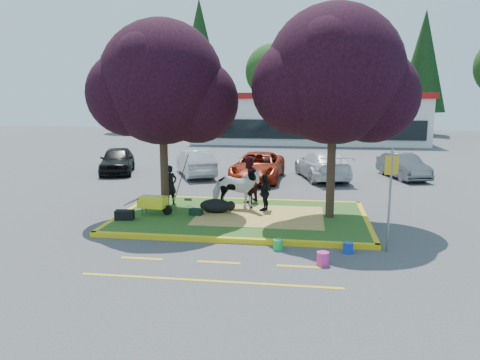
# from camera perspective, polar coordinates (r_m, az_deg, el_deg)

# --- Properties ---
(ground) EXTENTS (90.00, 90.00, 0.00)m
(ground) POSITION_cam_1_polar(r_m,az_deg,el_deg) (15.82, 0.26, -4.83)
(ground) COLOR #424244
(ground) RESTS_ON ground
(median_island) EXTENTS (8.00, 5.00, 0.15)m
(median_island) POSITION_cam_1_polar(r_m,az_deg,el_deg) (15.80, 0.26, -4.56)
(median_island) COLOR #235119
(median_island) RESTS_ON ground
(curb_near) EXTENTS (8.30, 0.16, 0.15)m
(curb_near) POSITION_cam_1_polar(r_m,az_deg,el_deg) (13.35, -1.30, -7.35)
(curb_near) COLOR yellow
(curb_near) RESTS_ON ground
(curb_far) EXTENTS (8.30, 0.16, 0.15)m
(curb_far) POSITION_cam_1_polar(r_m,az_deg,el_deg) (18.29, 1.40, -2.53)
(curb_far) COLOR yellow
(curb_far) RESTS_ON ground
(curb_left) EXTENTS (0.16, 5.30, 0.15)m
(curb_left) POSITION_cam_1_polar(r_m,az_deg,el_deg) (16.85, -13.65, -3.92)
(curb_left) COLOR yellow
(curb_left) RESTS_ON ground
(curb_right) EXTENTS (0.16, 5.30, 0.15)m
(curb_right) POSITION_cam_1_polar(r_m,az_deg,el_deg) (15.77, 15.16, -4.95)
(curb_right) COLOR yellow
(curb_right) RESTS_ON ground
(straw_bedding) EXTENTS (4.20, 3.00, 0.01)m
(straw_bedding) POSITION_cam_1_polar(r_m,az_deg,el_deg) (15.71, 2.44, -4.36)
(straw_bedding) COLOR tan
(straw_bedding) RESTS_ON median_island
(tree_purple_left) EXTENTS (5.06, 4.20, 6.51)m
(tree_purple_left) POSITION_cam_1_polar(r_m,az_deg,el_deg) (16.28, -9.45, 10.97)
(tree_purple_left) COLOR black
(tree_purple_left) RESTS_ON median_island
(tree_purple_right) EXTENTS (5.30, 4.40, 6.82)m
(tree_purple_right) POSITION_cam_1_polar(r_m,az_deg,el_deg) (15.34, 11.48, 11.72)
(tree_purple_right) COLOR black
(tree_purple_right) RESTS_ON median_island
(fire_lane_stripe_a) EXTENTS (1.10, 0.12, 0.01)m
(fire_lane_stripe_a) POSITION_cam_1_polar(r_m,az_deg,el_deg) (12.38, -11.88, -9.34)
(fire_lane_stripe_a) COLOR yellow
(fire_lane_stripe_a) RESTS_ON ground
(fire_lane_stripe_b) EXTENTS (1.10, 0.12, 0.01)m
(fire_lane_stripe_b) POSITION_cam_1_polar(r_m,az_deg,el_deg) (11.87, -2.63, -10.00)
(fire_lane_stripe_b) COLOR yellow
(fire_lane_stripe_b) RESTS_ON ground
(fire_lane_stripe_c) EXTENTS (1.10, 0.12, 0.01)m
(fire_lane_stripe_c) POSITION_cam_1_polar(r_m,az_deg,el_deg) (11.67, 7.22, -10.42)
(fire_lane_stripe_c) COLOR yellow
(fire_lane_stripe_c) RESTS_ON ground
(fire_lane_long) EXTENTS (6.00, 0.10, 0.01)m
(fire_lane_long) POSITION_cam_1_polar(r_m,az_deg,el_deg) (10.77, -3.87, -12.17)
(fire_lane_long) COLOR yellow
(fire_lane_long) RESTS_ON ground
(retail_building) EXTENTS (20.40, 8.40, 4.40)m
(retail_building) POSITION_cam_1_polar(r_m,az_deg,el_deg) (43.15, 8.20, 7.61)
(retail_building) COLOR silver
(retail_building) RESTS_ON ground
(treeline) EXTENTS (46.58, 7.80, 14.63)m
(treeline) POSITION_cam_1_polar(r_m,az_deg,el_deg) (52.87, 7.54, 14.02)
(treeline) COLOR black
(treeline) RESTS_ON ground
(cow) EXTENTS (1.80, 0.86, 1.50)m
(cow) POSITION_cam_1_polar(r_m,az_deg,el_deg) (16.37, -0.52, -1.09)
(cow) COLOR white
(cow) RESTS_ON median_island
(calf) EXTENTS (1.13, 0.69, 0.48)m
(calf) POSITION_cam_1_polar(r_m,az_deg,el_deg) (16.08, -2.99, -3.16)
(calf) COLOR black
(calf) RESTS_ON median_island
(handler) EXTENTS (0.60, 0.64, 1.47)m
(handler) POSITION_cam_1_polar(r_m,az_deg,el_deg) (17.30, -8.45, -0.63)
(handler) COLOR black
(handler) RESTS_ON median_island
(visitor_a) EXTENTS (0.99, 1.06, 1.75)m
(visitor_a) POSITION_cam_1_polar(r_m,az_deg,el_deg) (17.54, 1.03, 0.09)
(visitor_a) COLOR #411217
(visitor_a) RESTS_ON median_island
(visitor_b) EXTENTS (0.55, 0.84, 1.32)m
(visitor_b) POSITION_cam_1_polar(r_m,az_deg,el_deg) (16.21, 3.08, -1.52)
(visitor_b) COLOR black
(visitor_b) RESTS_ON median_island
(wheelbarrow) EXTENTS (1.64, 0.64, 0.62)m
(wheelbarrow) POSITION_cam_1_polar(r_m,az_deg,el_deg) (16.04, -10.56, -2.68)
(wheelbarrow) COLOR black
(wheelbarrow) RESTS_ON median_island
(gear_bag_dark) EXTENTS (0.63, 0.40, 0.30)m
(gear_bag_dark) POSITION_cam_1_polar(r_m,az_deg,el_deg) (15.66, -13.90, -4.15)
(gear_bag_dark) COLOR black
(gear_bag_dark) RESTS_ON median_island
(gear_bag_green) EXTENTS (0.49, 0.38, 0.23)m
(gear_bag_green) POSITION_cam_1_polar(r_m,az_deg,el_deg) (15.80, -5.36, -3.90)
(gear_bag_green) COLOR black
(gear_bag_green) RESTS_ON median_island
(sign_post) EXTENTS (0.37, 0.18, 2.78)m
(sign_post) POSITION_cam_1_polar(r_m,az_deg,el_deg) (12.83, 17.86, -0.88)
(sign_post) COLOR slate
(sign_post) RESTS_ON ground
(bucket_green) EXTENTS (0.29, 0.29, 0.28)m
(bucket_green) POSITION_cam_1_polar(r_m,az_deg,el_deg) (12.78, 4.63, -7.86)
(bucket_green) COLOR green
(bucket_green) RESTS_ON ground
(bucket_pink) EXTENTS (0.32, 0.32, 0.33)m
(bucket_pink) POSITION_cam_1_polar(r_m,az_deg,el_deg) (11.81, 10.06, -9.41)
(bucket_pink) COLOR #D83090
(bucket_pink) RESTS_ON ground
(bucket_blue) EXTENTS (0.35, 0.35, 0.29)m
(bucket_blue) POSITION_cam_1_polar(r_m,az_deg,el_deg) (12.81, 13.04, -8.05)
(bucket_blue) COLOR #163BB5
(bucket_blue) RESTS_ON ground
(car_black) EXTENTS (2.78, 4.41, 1.40)m
(car_black) POSITION_cam_1_polar(r_m,az_deg,el_deg) (26.10, -14.73, 2.36)
(car_black) COLOR black
(car_black) RESTS_ON ground
(car_silver) EXTENTS (3.04, 4.38, 1.37)m
(car_silver) POSITION_cam_1_polar(r_m,az_deg,el_deg) (24.43, -5.45, 2.10)
(car_silver) COLOR #ABAFB4
(car_silver) RESTS_ON ground
(car_red) EXTENTS (2.48, 5.02, 1.37)m
(car_red) POSITION_cam_1_polar(r_m,az_deg,el_deg) (23.05, 2.19, 1.65)
(car_red) COLOR maroon
(car_red) RESTS_ON ground
(car_white) EXTENTS (3.13, 5.21, 1.41)m
(car_white) POSITION_cam_1_polar(r_m,az_deg,el_deg) (23.86, 9.97, 1.85)
(car_white) COLOR white
(car_white) RESTS_ON ground
(car_grey) EXTENTS (2.28, 3.97, 1.24)m
(car_grey) POSITION_cam_1_polar(r_m,az_deg,el_deg) (25.03, 19.28, 1.61)
(car_grey) COLOR #4E5255
(car_grey) RESTS_ON ground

